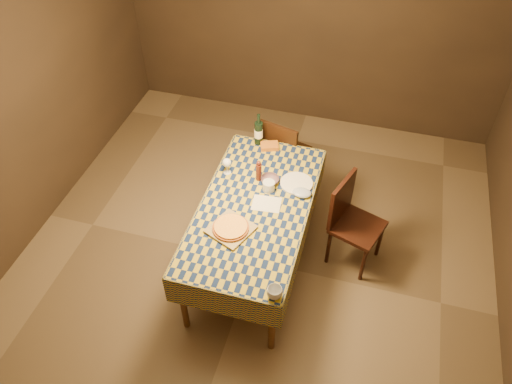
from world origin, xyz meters
TOP-DOWN VIEW (x-y plane):
  - room at (0.00, 0.00)m, footprint 5.00×5.10m
  - dining_table at (0.00, 0.00)m, footprint 0.94×1.84m
  - cutting_board at (-0.12, -0.31)m, footprint 0.43×0.43m
  - pizza at (-0.12, -0.31)m, footprint 0.32×0.32m
  - pepper_mill at (-0.06, 0.34)m, footprint 0.07×0.07m
  - bowl at (0.05, 0.33)m, footprint 0.19×0.19m
  - wine_glass at (-0.36, 0.35)m, footprint 0.08×0.08m
  - wine_bottle at (-0.20, 0.86)m, footprint 0.11×0.11m
  - deli_tub at (0.06, 0.24)m, footprint 0.14×0.14m
  - takeout_container at (-0.08, 0.81)m, footprint 0.20×0.17m
  - white_plate at (0.29, 0.38)m, footprint 0.39×0.39m
  - tumbler at (0.39, -0.84)m, footprint 0.13×0.13m
  - flour_patch at (0.09, 0.06)m, footprint 0.26×0.21m
  - flour_bag at (0.36, 0.25)m, footprint 0.19×0.16m
  - chair_far at (0.00, 1.08)m, footprint 0.51×0.52m
  - chair_right at (0.82, 0.33)m, footprint 0.54×0.54m

SIDE VIEW (x-z plane):
  - chair_far at x=0.00m, z-range 0.06..0.99m
  - chair_right at x=0.82m, z-range 0.06..0.99m
  - dining_table at x=0.00m, z-range 0.31..1.08m
  - flour_patch at x=0.09m, z-range 0.77..0.77m
  - white_plate at x=0.29m, z-range 0.77..0.79m
  - cutting_board at x=-0.12m, z-range 0.77..0.79m
  - takeout_container at x=-0.08m, z-range 0.77..0.81m
  - flour_bag at x=0.36m, z-range 0.77..0.82m
  - bowl at x=0.05m, z-range 0.77..0.82m
  - pizza at x=-0.12m, z-range 0.79..0.82m
  - deli_tub at x=0.06m, z-range 0.77..0.86m
  - tumbler at x=0.39m, z-range 0.77..0.86m
  - pepper_mill at x=-0.06m, z-range 0.76..0.98m
  - wine_glass at x=-0.36m, z-range 0.80..0.97m
  - wine_bottle at x=-0.20m, z-range 0.73..1.07m
  - room at x=0.00m, z-range 0.00..2.70m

